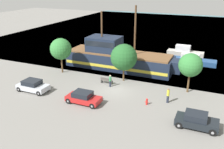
% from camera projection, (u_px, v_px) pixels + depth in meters
% --- Properties ---
extents(ground_plane, '(160.00, 160.00, 0.00)m').
position_uv_depth(ground_plane, '(116.00, 90.00, 32.58)').
color(ground_plane, gray).
extents(water_surface, '(80.00, 80.00, 0.00)m').
position_uv_depth(water_surface, '(176.00, 31.00, 70.31)').
color(water_surface, teal).
rests_on(water_surface, ground).
extents(pirate_ship, '(18.46, 4.86, 10.01)m').
position_uv_depth(pirate_ship, '(117.00, 57.00, 40.14)').
color(pirate_ship, '#192338').
rests_on(pirate_ship, water_surface).
extents(moored_boat_dockside, '(7.46, 2.15, 1.71)m').
position_uv_depth(moored_boat_dockside, '(192.00, 60.00, 42.58)').
color(moored_boat_dockside, navy).
rests_on(moored_boat_dockside, water_surface).
extents(moored_boat_outer, '(6.63, 1.82, 2.05)m').
position_uv_depth(moored_boat_outer, '(185.00, 52.00, 46.79)').
color(moored_boat_outer, '#B7B2A8').
rests_on(moored_boat_outer, water_surface).
extents(parked_car_curb_front, '(4.03, 1.90, 1.40)m').
position_uv_depth(parked_car_curb_front, '(83.00, 98.00, 28.79)').
color(parked_car_curb_front, '#B21E1E').
rests_on(parked_car_curb_front, ground_plane).
extents(parked_car_curb_mid, '(4.07, 2.00, 1.48)m').
position_uv_depth(parked_car_curb_mid, '(33.00, 86.00, 31.94)').
color(parked_car_curb_mid, '#B7BCC6').
rests_on(parked_car_curb_mid, ground_plane).
extents(parked_car_curb_rear, '(4.01, 1.95, 1.52)m').
position_uv_depth(parked_car_curb_rear, '(196.00, 121.00, 23.95)').
color(parked_car_curb_rear, black).
rests_on(parked_car_curb_rear, ground_plane).
extents(fire_hydrant, '(0.42, 0.25, 0.76)m').
position_uv_depth(fire_hydrant, '(147.00, 101.00, 28.51)').
color(fire_hydrant, red).
rests_on(fire_hydrant, ground_plane).
extents(bench_promenade_east, '(1.68, 0.45, 0.85)m').
position_uv_depth(bench_promenade_east, '(107.00, 81.00, 34.38)').
color(bench_promenade_east, '#4C4742').
rests_on(bench_promenade_east, ground_plane).
extents(pedestrian_walking_near, '(0.32, 0.32, 1.67)m').
position_uv_depth(pedestrian_walking_near, '(110.00, 81.00, 33.20)').
color(pedestrian_walking_near, '#232838').
rests_on(pedestrian_walking_near, ground_plane).
extents(pedestrian_walking_far, '(0.32, 0.32, 1.81)m').
position_uv_depth(pedestrian_walking_far, '(168.00, 95.00, 28.81)').
color(pedestrian_walking_far, '#232838').
rests_on(pedestrian_walking_far, ground_plane).
extents(tree_row_east, '(3.22, 3.22, 5.34)m').
position_uv_depth(tree_row_east, '(61.00, 49.00, 37.42)').
color(tree_row_east, brown).
rests_on(tree_row_east, ground_plane).
extents(tree_row_mideast, '(3.69, 3.69, 5.29)m').
position_uv_depth(tree_row_mideast, '(124.00, 57.00, 34.35)').
color(tree_row_mideast, brown).
rests_on(tree_row_mideast, ground_plane).
extents(tree_row_midwest, '(2.94, 2.94, 5.09)m').
position_uv_depth(tree_row_midwest, '(190.00, 65.00, 30.64)').
color(tree_row_midwest, brown).
rests_on(tree_row_midwest, ground_plane).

